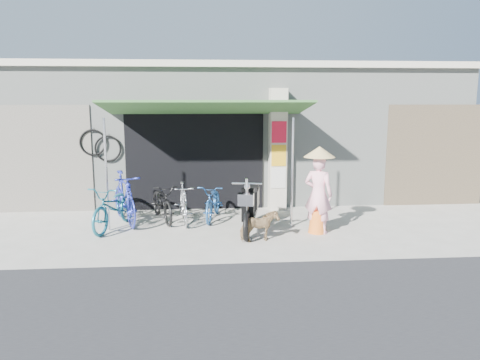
{
  "coord_description": "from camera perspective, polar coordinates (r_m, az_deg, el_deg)",
  "views": [
    {
      "loc": [
        -1.0,
        -9.0,
        2.75
      ],
      "look_at": [
        -0.2,
        1.0,
        1.0
      ],
      "focal_mm": 35.0,
      "sensor_mm": 36.0,
      "label": 1
    }
  ],
  "objects": [
    {
      "name": "street_dog",
      "position": [
        9.1,
        2.35,
        -5.67
      ],
      "size": [
        0.8,
        0.52,
        0.62
      ],
      "primitive_type": "imported",
      "rotation": [
        0.0,
        0.0,
        1.85
      ],
      "color": "tan",
      "rests_on": "ground"
    },
    {
      "name": "bike_teal",
      "position": [
        10.31,
        -15.04,
        -3.17
      ],
      "size": [
        1.14,
        1.93,
        0.96
      ],
      "primitive_type": "imported",
      "rotation": [
        0.0,
        0.0,
        -0.29
      ],
      "color": "#196072",
      "rests_on": "ground"
    },
    {
      "name": "awning",
      "position": [
        10.63,
        -4.1,
        8.6
      ],
      "size": [
        4.6,
        1.88,
        2.72
      ],
      "color": "#2F5A28",
      "rests_on": "ground"
    },
    {
      "name": "bike_black",
      "position": [
        10.78,
        -9.43,
        -2.64
      ],
      "size": [
        1.07,
        1.75,
        0.87
      ],
      "primitive_type": "imported",
      "rotation": [
        0.0,
        0.0,
        0.32
      ],
      "color": "black",
      "rests_on": "ground"
    },
    {
      "name": "bike_silver",
      "position": [
        10.55,
        -6.91,
        -2.79
      ],
      "size": [
        0.59,
        1.52,
        0.89
      ],
      "primitive_type": "imported",
      "rotation": [
        0.0,
        0.0,
        0.12
      ],
      "color": "silver",
      "rests_on": "ground"
    },
    {
      "name": "nun",
      "position": [
        9.71,
        9.54,
        -1.3
      ],
      "size": [
        0.71,
        0.64,
        1.8
      ],
      "rotation": [
        0.0,
        0.0,
        2.59
      ],
      "color": "#FEABBC",
      "rests_on": "ground"
    },
    {
      "name": "road_strip",
      "position": [
        5.36,
        7.33,
        -20.98
      ],
      "size": [
        80.0,
        6.0,
        0.01
      ],
      "primitive_type": "cube",
      "color": "#2E2E31",
      "rests_on": "ground"
    },
    {
      "name": "neighbour_left",
      "position": [
        12.34,
        -23.47,
        2.33
      ],
      "size": [
        2.6,
        0.06,
        2.6
      ],
      "primitive_type": "cube",
      "color": "#6B665B",
      "rests_on": "ground"
    },
    {
      "name": "bicycle_shop",
      "position": [
        14.15,
        -0.54,
        6.19
      ],
      "size": [
        12.3,
        5.3,
        3.66
      ],
      "color": "#989D95",
      "rests_on": "ground"
    },
    {
      "name": "ground",
      "position": [
        9.46,
        1.7,
        -7.0
      ],
      "size": [
        80.0,
        80.0,
        0.0
      ],
      "primitive_type": "plane",
      "color": "#AEA99D",
      "rests_on": "ground"
    },
    {
      "name": "bike_blue",
      "position": [
        10.74,
        -13.91,
        -2.1
      ],
      "size": [
        1.21,
        1.96,
        1.14
      ],
      "primitive_type": "imported",
      "rotation": [
        0.0,
        0.0,
        0.38
      ],
      "color": "#202A96",
      "rests_on": "ground"
    },
    {
      "name": "shop_pillar",
      "position": [
        11.66,
        4.59,
        3.7
      ],
      "size": [
        0.42,
        0.44,
        3.0
      ],
      "color": "#BEB5A2",
      "rests_on": "ground"
    },
    {
      "name": "neighbour_right",
      "position": [
        13.13,
        22.68,
        2.79
      ],
      "size": [
        2.6,
        0.06,
        2.6
      ],
      "primitive_type": "cube",
      "color": "brown",
      "rests_on": "ground"
    },
    {
      "name": "bike_navy",
      "position": [
        10.78,
        -3.26,
        -2.63
      ],
      "size": [
        0.85,
        1.66,
        0.83
      ],
      "primitive_type": "imported",
      "rotation": [
        0.0,
        0.0,
        -0.19
      ],
      "color": "navy",
      "rests_on": "ground"
    },
    {
      "name": "moped",
      "position": [
        9.83,
        1.26,
        -3.17
      ],
      "size": [
        0.7,
        2.03,
        1.16
      ],
      "rotation": [
        0.0,
        0.0,
        -0.19
      ],
      "color": "black",
      "rests_on": "ground"
    }
  ]
}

